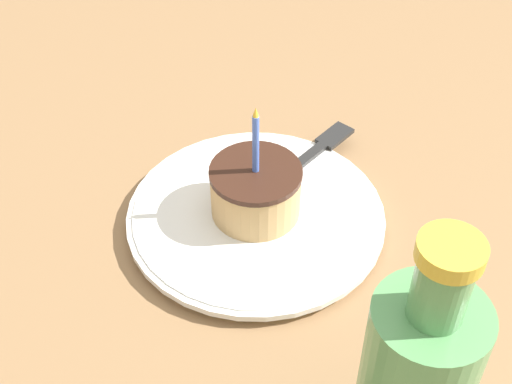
# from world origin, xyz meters

# --- Properties ---
(ground_plane) EXTENTS (2.40, 2.40, 0.04)m
(ground_plane) POSITION_xyz_m (0.00, 0.00, -0.02)
(ground_plane) COLOR olive
(ground_plane) RESTS_ON ground
(plate) EXTENTS (0.27, 0.27, 0.02)m
(plate) POSITION_xyz_m (-0.01, 0.00, 0.01)
(plate) COLOR white
(plate) RESTS_ON ground_plane
(cake_slice) EXTENTS (0.09, 0.09, 0.13)m
(cake_slice) POSITION_xyz_m (-0.01, -0.00, 0.05)
(cake_slice) COLOR tan
(cake_slice) RESTS_ON plate
(fork) EXTENTS (0.15, 0.15, 0.00)m
(fork) POSITION_xyz_m (-0.08, 0.06, 0.02)
(fork) COLOR #262626
(fork) RESTS_ON plate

